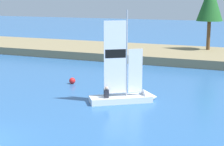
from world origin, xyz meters
The scene contains 4 objects.
shore_bank centered at (0.00, 28.08, 0.42)m, with size 80.00×10.32×0.85m, color #897A56.
shoreline_tree_left centered at (5.74, 30.45, 6.12)m, with size 2.87×2.87×7.45m.
sailboat centered at (4.35, 9.78, 0.44)m, with size 4.31×3.60×6.22m.
channel_buoy centered at (-1.62, 12.73, 0.24)m, with size 0.48×0.48×0.48m, color red.
Camera 1 is at (12.62, -12.20, 6.57)m, focal length 60.41 mm.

